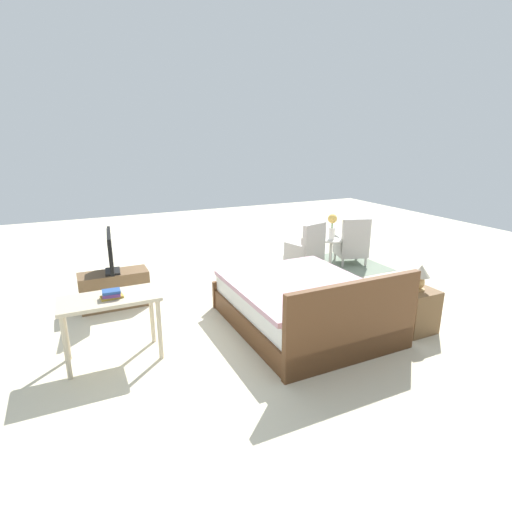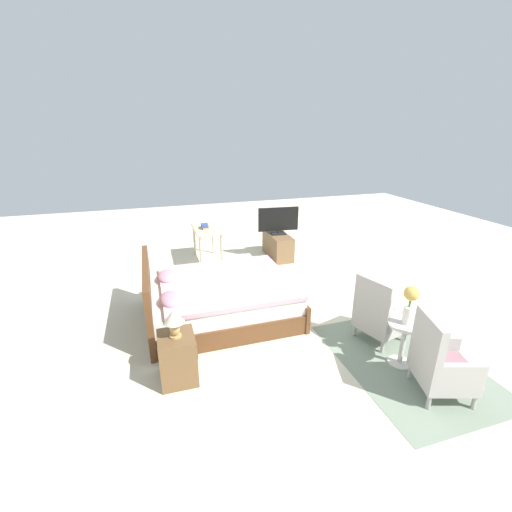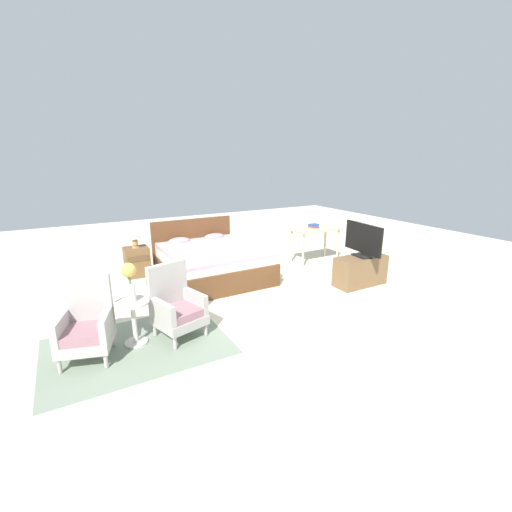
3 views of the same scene
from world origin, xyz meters
The scene contains 13 objects.
ground_plane centered at (0.00, 0.00, 0.00)m, with size 16.00×16.00×0.00m, color beige.
floor_rug centered at (-1.90, -0.93, 0.00)m, with size 2.10×1.50×0.01m.
bed centered at (-0.15, 1.04, 0.30)m, with size 1.74×2.14×0.96m.
armchair_by_window_left centered at (-2.42, -0.87, 0.38)m, with size 0.68×0.68×0.92m.
armchair_by_window_right centered at (-1.39, -0.87, 0.38)m, with size 0.67×0.67×0.92m.
side_table centered at (-1.90, -0.84, 0.35)m, with size 0.40×0.40×0.56m.
flower_vase centered at (-1.90, -0.84, 0.85)m, with size 0.17×0.17×0.48m.
nightstand centered at (-1.37, 1.74, 0.28)m, with size 0.44×0.41×0.56m.
table_lamp centered at (-1.37, 1.75, 0.77)m, with size 0.22×0.22×0.33m.
tv_stand centered at (1.99, -0.72, 0.26)m, with size 0.96×0.40×0.53m.
tv_flatscreen centered at (1.99, -0.72, 0.83)m, with size 0.23×0.88×0.59m.
vanity_desk centered at (2.18, 0.81, 0.63)m, with size 1.04×0.52×0.74m.
book_stack centered at (2.15, 0.84, 0.79)m, with size 0.24×0.16×0.09m.
Camera 3 is at (-2.45, -4.84, 2.21)m, focal length 24.00 mm.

